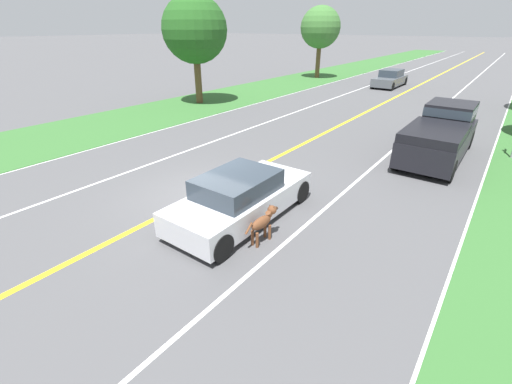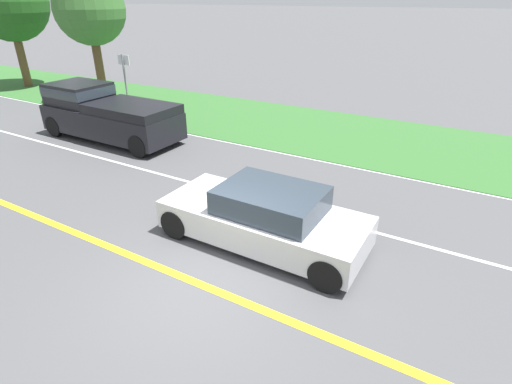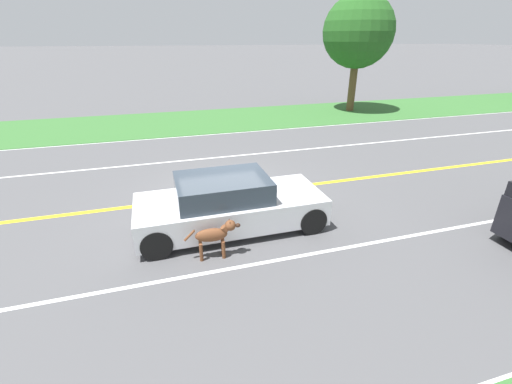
% 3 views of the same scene
% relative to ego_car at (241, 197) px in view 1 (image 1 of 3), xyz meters
% --- Properties ---
extents(ground_plane, '(400.00, 400.00, 0.00)m').
position_rel_ego_car_xyz_m(ground_plane, '(-1.87, 0.29, -0.63)').
color(ground_plane, '#4C4C4F').
extents(centre_divider_line, '(0.18, 160.00, 0.01)m').
position_rel_ego_car_xyz_m(centre_divider_line, '(-1.87, 0.29, -0.62)').
color(centre_divider_line, yellow).
rests_on(centre_divider_line, ground).
extents(lane_edge_line_right, '(0.14, 160.00, 0.01)m').
position_rel_ego_car_xyz_m(lane_edge_line_right, '(5.13, 0.29, -0.62)').
color(lane_edge_line_right, white).
rests_on(lane_edge_line_right, ground).
extents(lane_edge_line_left, '(0.14, 160.00, 0.01)m').
position_rel_ego_car_xyz_m(lane_edge_line_left, '(-8.87, 0.29, -0.62)').
color(lane_edge_line_left, white).
rests_on(lane_edge_line_left, ground).
extents(lane_dash_same_dir, '(0.10, 160.00, 0.01)m').
position_rel_ego_car_xyz_m(lane_dash_same_dir, '(1.63, 0.29, -0.62)').
color(lane_dash_same_dir, white).
rests_on(lane_dash_same_dir, ground).
extents(lane_dash_oncoming, '(0.10, 160.00, 0.01)m').
position_rel_ego_car_xyz_m(lane_dash_oncoming, '(-5.37, 0.29, -0.62)').
color(lane_dash_oncoming, white).
rests_on(lane_dash_oncoming, ground).
extents(grass_verge_left, '(6.00, 160.00, 0.03)m').
position_rel_ego_car_xyz_m(grass_verge_left, '(-11.87, 0.29, -0.61)').
color(grass_verge_left, '#33662D').
rests_on(grass_verge_left, ground).
extents(ego_car, '(1.85, 4.43, 1.33)m').
position_rel_ego_car_xyz_m(ego_car, '(0.00, 0.00, 0.00)').
color(ego_car, silver).
rests_on(ego_car, ground).
extents(dog, '(0.29, 1.18, 0.87)m').
position_rel_ego_car_xyz_m(dog, '(1.13, -0.54, -0.08)').
color(dog, brown).
rests_on(dog, ground).
extents(pickup_truck, '(2.01, 5.50, 1.93)m').
position_rel_ego_car_xyz_m(pickup_truck, '(3.25, 8.60, 0.34)').
color(pickup_truck, black).
rests_on(pickup_truck, ground).
extents(oncoming_car, '(1.82, 4.62, 1.41)m').
position_rel_ego_car_xyz_m(oncoming_car, '(-3.80, 25.34, 0.03)').
color(oncoming_car, '#51565B').
rests_on(oncoming_car, ground).
extents(roadside_tree_left_near, '(4.12, 4.12, 6.63)m').
position_rel_ego_car_xyz_m(roadside_tree_left_near, '(-12.08, 10.52, 3.92)').
color(roadside_tree_left_near, brown).
rests_on(roadside_tree_left_near, ground).
extents(roadside_tree_left_far, '(3.81, 3.81, 6.56)m').
position_rel_ego_car_xyz_m(roadside_tree_left_far, '(-11.47, 26.63, 3.99)').
color(roadside_tree_left_far, brown).
rests_on(roadside_tree_left_far, ground).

